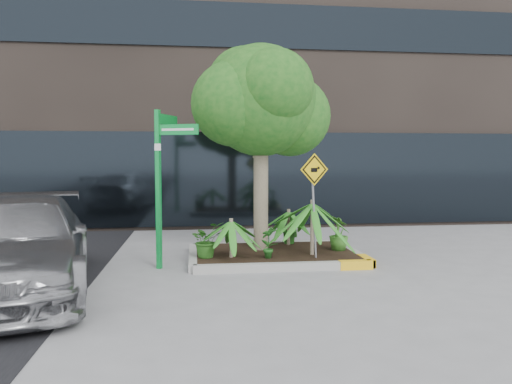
{
  "coord_description": "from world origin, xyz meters",
  "views": [
    {
      "loc": [
        -1.36,
        -9.34,
        2.01
      ],
      "look_at": [
        -0.18,
        0.2,
        1.34
      ],
      "focal_mm": 35.0,
      "sensor_mm": 36.0,
      "label": 1
    }
  ],
  "objects": [
    {
      "name": "palm_left",
      "position": [
        -0.69,
        -0.18,
        0.83
      ],
      "size": [
        0.82,
        0.82,
        0.91
      ],
      "color": "gray",
      "rests_on": "ground"
    },
    {
      "name": "shrub_c",
      "position": [
        -0.01,
        -0.35,
        0.45
      ],
      "size": [
        0.42,
        0.42,
        0.59
      ],
      "primitive_type": "imported",
      "rotation": [
        0.0,
        0.0,
        3.63
      ],
      "color": "#215F1D",
      "rests_on": "planter"
    },
    {
      "name": "street_sign_post",
      "position": [
        -1.93,
        -0.27,
        1.76
      ],
      "size": [
        0.78,
        1.05,
        2.85
      ],
      "rotation": [
        0.0,
        0.0,
        -0.41
      ],
      "color": "#0D9137",
      "rests_on": "ground"
    },
    {
      "name": "cattle_sign",
      "position": [
        0.83,
        -0.37,
        1.45
      ],
      "size": [
        0.57,
        0.23,
        1.93
      ],
      "rotation": [
        0.0,
        0.0,
        0.34
      ],
      "color": "slate",
      "rests_on": "ground"
    },
    {
      "name": "palm_back",
      "position": [
        0.62,
        1.0,
        0.86
      ],
      "size": [
        0.85,
        0.85,
        0.95
      ],
      "color": "gray",
      "rests_on": "ground"
    },
    {
      "name": "ground",
      "position": [
        0.0,
        0.0,
        0.0
      ],
      "size": [
        80.0,
        80.0,
        0.0
      ],
      "primitive_type": "plane",
      "color": "gray",
      "rests_on": "ground"
    },
    {
      "name": "shrub_a",
      "position": [
        -1.15,
        -0.13,
        0.48
      ],
      "size": [
        0.83,
        0.83,
        0.66
      ],
      "primitive_type": "imported",
      "rotation": [
        0.0,
        0.0,
        0.65
      ],
      "color": "#265C1A",
      "rests_on": "planter"
    },
    {
      "name": "building",
      "position": [
        0.5,
        8.5,
        7.5
      ],
      "size": [
        18.0,
        8.0,
        15.0
      ],
      "primitive_type": "cube",
      "color": "#2D2621",
      "rests_on": "ground"
    },
    {
      "name": "tree",
      "position": [
        -0.03,
        0.59,
        3.13
      ],
      "size": [
        2.86,
        2.53,
        4.28
      ],
      "color": "gray",
      "rests_on": "ground"
    },
    {
      "name": "parked_car",
      "position": [
        -3.98,
        -1.57,
        0.7
      ],
      "size": [
        2.88,
        5.1,
        1.39
      ],
      "primitive_type": "imported",
      "rotation": [
        0.0,
        0.0,
        0.2
      ],
      "color": "#9E9FA3",
      "rests_on": "ground"
    },
    {
      "name": "shrub_b",
      "position": [
        1.5,
        0.27,
        0.5
      ],
      "size": [
        0.5,
        0.5,
        0.69
      ],
      "primitive_type": "imported",
      "rotation": [
        0.0,
        0.0,
        1.94
      ],
      "color": "#336F21",
      "rests_on": "planter"
    },
    {
      "name": "planter",
      "position": [
        0.23,
        0.27,
        0.1
      ],
      "size": [
        3.35,
        2.36,
        0.15
      ],
      "color": "#9E9E99",
      "rests_on": "ground"
    },
    {
      "name": "palm_front",
      "position": [
        0.86,
        -0.11,
        1.13
      ],
      "size": [
        1.18,
        1.18,
        1.31
      ],
      "color": "gray",
      "rests_on": "ground"
    },
    {
      "name": "shrub_d",
      "position": [
        0.67,
        1.08,
        0.5
      ],
      "size": [
        0.52,
        0.52,
        0.7
      ],
      "primitive_type": "imported",
      "rotation": [
        0.0,
        0.0,
        5.17
      ],
      "color": "#256A1E",
      "rests_on": "planter"
    }
  ]
}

